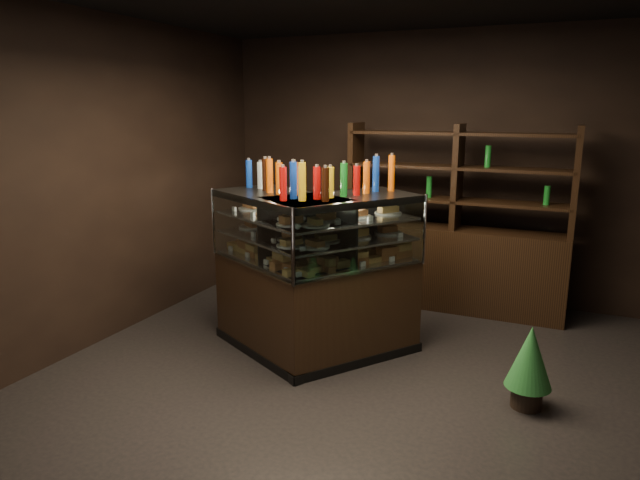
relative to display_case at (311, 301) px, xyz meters
The scene contains 7 objects.
ground 0.82m from the display_case, 32.66° to the right, with size 5.00×5.00×0.00m, color black.
room_shell 1.60m from the display_case, 32.66° to the right, with size 5.02×5.02×3.01m.
display_case is the anchor object (origin of this frame).
food_display 0.59m from the display_case, 76.97° to the right, with size 1.54×1.08×0.44m.
bottles_top 1.09m from the display_case, 103.03° to the left, with size 1.37×0.94×0.30m.
potted_conifer 1.88m from the display_case, ahead, with size 0.34×0.34×0.72m.
back_shelving 1.93m from the display_case, 61.46° to the left, with size 2.35×0.44×2.00m.
Camera 1 is at (1.46, -4.01, 2.16)m, focal length 32.00 mm.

